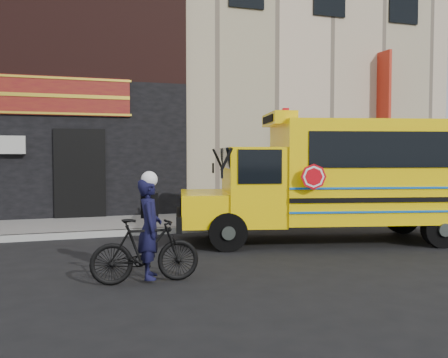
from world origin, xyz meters
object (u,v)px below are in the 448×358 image
school_bus (347,176)px  bicycle (145,251)px  sign_pole (297,163)px  cyclist (150,231)px

school_bus → bicycle: (-5.00, -2.26, -1.00)m
school_bus → sign_pole: (0.22, 2.96, 0.22)m
sign_pole → cyclist: 7.32m
sign_pole → bicycle: (-5.22, -5.22, -1.22)m
school_bus → cyclist: (-4.91, -2.17, -0.72)m
school_bus → sign_pole: 2.97m
sign_pole → bicycle: 7.48m
school_bus → cyclist: bearing=-156.2°
sign_pole → bicycle: size_ratio=1.85×
school_bus → bicycle: school_bus is taller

